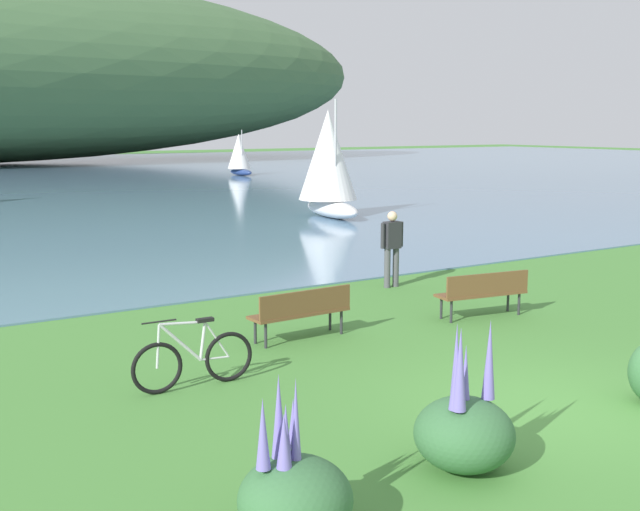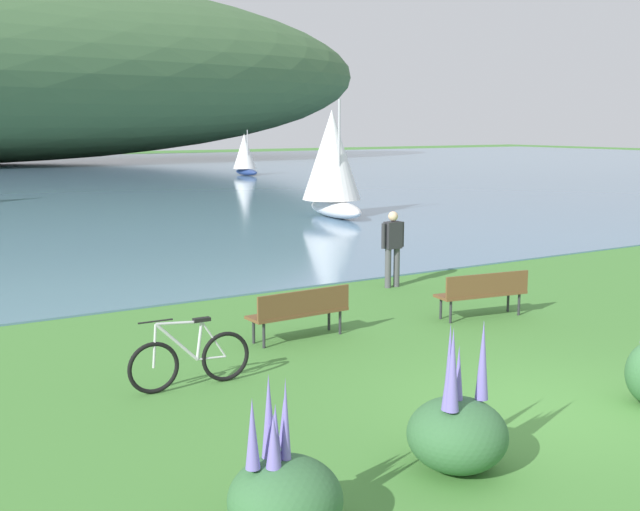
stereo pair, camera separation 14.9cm
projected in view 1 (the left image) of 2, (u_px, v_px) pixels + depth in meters
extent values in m
plane|color=#478438|center=(555.00, 408.00, 10.04)|extent=(200.00, 200.00, 0.00)
cube|color=brown|center=(481.00, 294.00, 14.74)|extent=(1.85, 0.74, 0.05)
cube|color=brown|center=(488.00, 284.00, 14.52)|extent=(1.79, 0.30, 0.40)
cylinder|color=#2D2D33|center=(441.00, 307.00, 14.63)|extent=(0.05, 0.05, 0.45)
cylinder|color=#2D2D33|center=(508.00, 300.00, 15.24)|extent=(0.05, 0.05, 0.45)
cylinder|color=#2D2D33|center=(451.00, 311.00, 14.32)|extent=(0.05, 0.05, 0.45)
cylinder|color=#2D2D33|center=(519.00, 303.00, 14.94)|extent=(0.05, 0.05, 0.45)
cube|color=brown|center=(299.00, 313.00, 13.22)|extent=(1.82, 0.56, 0.05)
cube|color=brown|center=(306.00, 302.00, 13.02)|extent=(1.80, 0.12, 0.40)
cylinder|color=#2D2D33|center=(255.00, 330.00, 12.96)|extent=(0.05, 0.05, 0.45)
cylinder|color=#2D2D33|center=(330.00, 318.00, 13.83)|extent=(0.05, 0.05, 0.45)
cylinder|color=#2D2D33|center=(266.00, 335.00, 12.69)|extent=(0.05, 0.05, 0.45)
cylinder|color=#2D2D33|center=(341.00, 321.00, 13.56)|extent=(0.05, 0.05, 0.45)
torus|color=black|center=(157.00, 368.00, 10.51)|extent=(0.72, 0.08, 0.72)
torus|color=black|center=(229.00, 357.00, 11.03)|extent=(0.72, 0.08, 0.72)
cylinder|color=silver|center=(180.00, 343.00, 10.62)|extent=(0.61, 0.06, 0.61)
cylinder|color=silver|center=(182.00, 323.00, 10.60)|extent=(0.66, 0.06, 0.09)
cylinder|color=silver|center=(203.00, 341.00, 10.79)|extent=(0.12, 0.05, 0.54)
cylinder|color=silver|center=(215.00, 358.00, 10.92)|extent=(0.43, 0.04, 0.05)
cylinder|color=silver|center=(217.00, 340.00, 10.90)|extent=(0.37, 0.04, 0.56)
cylinder|color=silver|center=(158.00, 347.00, 10.47)|extent=(0.09, 0.04, 0.60)
cube|color=black|center=(205.00, 320.00, 10.76)|extent=(0.24, 0.11, 0.05)
cylinder|color=black|center=(159.00, 322.00, 10.43)|extent=(0.48, 0.04, 0.02)
cylinder|color=#4C4C51|center=(387.00, 268.00, 17.40)|extent=(0.14, 0.14, 0.88)
cylinder|color=#4C4C51|center=(396.00, 267.00, 17.53)|extent=(0.14, 0.14, 0.88)
cube|color=#2D2D33|center=(392.00, 235.00, 17.34)|extent=(0.38, 0.22, 0.60)
sphere|color=beige|center=(392.00, 216.00, 17.27)|extent=(0.22, 0.22, 0.22)
cylinder|color=#2D2D33|center=(383.00, 236.00, 17.20)|extent=(0.09, 0.09, 0.56)
cylinder|color=#2D2D33|center=(401.00, 234.00, 17.48)|extent=(0.09, 0.09, 0.56)
ellipsoid|color=#386B3D|center=(295.00, 499.00, 6.80)|extent=(1.02, 1.02, 0.75)
cylinder|color=#386B3D|center=(284.00, 475.00, 6.64)|extent=(0.02, 0.02, 0.12)
cone|color=#7A6BC6|center=(284.00, 441.00, 6.59)|extent=(0.14, 0.14, 0.49)
cylinder|color=#386B3D|center=(263.00, 475.00, 6.63)|extent=(0.02, 0.02, 0.12)
cone|color=#7A6BC6|center=(263.00, 434.00, 6.57)|extent=(0.13, 0.13, 0.63)
cylinder|color=#386B3D|center=(286.00, 470.00, 6.73)|extent=(0.02, 0.02, 0.12)
cone|color=#7A6BC6|center=(286.00, 434.00, 6.68)|extent=(0.11, 0.11, 0.54)
cylinder|color=#386B3D|center=(293.00, 453.00, 7.09)|extent=(0.02, 0.02, 0.12)
cone|color=#7A6BC6|center=(293.00, 422.00, 7.04)|extent=(0.11, 0.11, 0.46)
cylinder|color=#386B3D|center=(279.00, 464.00, 6.86)|extent=(0.02, 0.02, 0.12)
cone|color=#7A6BC6|center=(279.00, 416.00, 6.78)|extent=(0.13, 0.13, 0.76)
cylinder|color=#386B3D|center=(296.00, 469.00, 6.76)|extent=(0.02, 0.02, 0.12)
cone|color=#7A6BC6|center=(296.00, 420.00, 6.69)|extent=(0.10, 0.10, 0.76)
ellipsoid|color=#386B3D|center=(464.00, 434.00, 8.20)|extent=(1.06, 1.06, 0.78)
cylinder|color=#386B3D|center=(488.00, 404.00, 8.25)|extent=(0.02, 0.02, 0.12)
cone|color=#7A6BC6|center=(489.00, 359.00, 8.17)|extent=(0.14, 0.14, 0.86)
cylinder|color=#386B3D|center=(455.00, 415.00, 7.94)|extent=(0.02, 0.02, 0.12)
cone|color=#7A6BC6|center=(457.00, 377.00, 7.87)|extent=(0.15, 0.15, 0.68)
cylinder|color=#386B3D|center=(459.00, 416.00, 7.91)|extent=(0.02, 0.02, 0.12)
cone|color=#7A6BC6|center=(460.00, 369.00, 7.83)|extent=(0.15, 0.15, 0.87)
cylinder|color=#386B3D|center=(455.00, 399.00, 8.41)|extent=(0.02, 0.02, 0.12)
cone|color=#7A6BC6|center=(456.00, 358.00, 8.33)|extent=(0.11, 0.11, 0.78)
cylinder|color=#386B3D|center=(464.00, 408.00, 8.15)|extent=(0.02, 0.02, 0.12)
cone|color=#7A6BC6|center=(465.00, 374.00, 8.08)|extent=(0.11, 0.11, 0.62)
ellipsoid|color=white|center=(332.00, 209.00, 30.34)|extent=(1.54, 3.95, 0.67)
cylinder|color=#B2B2B2|center=(335.00, 150.00, 29.70)|extent=(0.10, 0.10, 3.85)
cone|color=white|center=(328.00, 155.00, 30.32)|extent=(2.55, 2.55, 3.46)
ellipsoid|color=navy|center=(241.00, 172.00, 55.59)|extent=(0.91, 2.77, 0.48)
cylinder|color=#B2B2B2|center=(242.00, 149.00, 55.15)|extent=(0.07, 0.07, 2.73)
cone|color=white|center=(239.00, 151.00, 55.55)|extent=(1.70, 1.70, 2.46)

